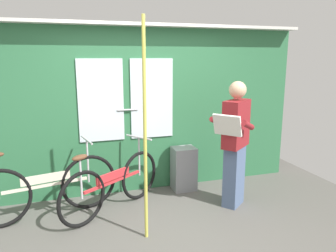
{
  "coord_description": "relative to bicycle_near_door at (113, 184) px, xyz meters",
  "views": [
    {
      "loc": [
        -1.0,
        -3.08,
        1.89
      ],
      "look_at": [
        0.18,
        0.66,
        1.06
      ],
      "focal_mm": 34.84,
      "sensor_mm": 36.0,
      "label": 1
    }
  ],
  "objects": [
    {
      "name": "train_door_wall",
      "position": [
        0.5,
        0.6,
        0.86
      ],
      "size": [
        4.68,
        0.28,
        2.33
      ],
      "color": "#2D6B42",
      "rests_on": "ground_plane"
    },
    {
      "name": "bicycle_near_door",
      "position": [
        0.0,
        0.0,
        0.0
      ],
      "size": [
        1.35,
        0.96,
        0.87
      ],
      "rotation": [
        0.0,
        0.0,
        0.61
      ],
      "color": "black",
      "rests_on": "ground_plane"
    },
    {
      "name": "ground_plane",
      "position": [
        0.51,
        -0.74,
        -0.37
      ],
      "size": [
        5.68,
        4.29,
        0.04
      ],
      "primitive_type": "cube",
      "color": "#56544F"
    },
    {
      "name": "trash_bin_by_wall",
      "position": [
        1.08,
        0.39,
        -0.04
      ],
      "size": [
        0.33,
        0.28,
        0.63
      ],
      "primitive_type": "cube",
      "color": "gray",
      "rests_on": "ground_plane"
    },
    {
      "name": "bicycle_leaning_behind",
      "position": [
        -0.78,
        0.07,
        0.02
      ],
      "size": [
        1.68,
        0.53,
        0.91
      ],
      "rotation": [
        0.0,
        0.0,
        0.21
      ],
      "color": "black",
      "rests_on": "ground_plane"
    },
    {
      "name": "passenger_reading_newspaper",
      "position": [
        1.51,
        -0.3,
        0.49
      ],
      "size": [
        0.61,
        0.58,
        1.61
      ],
      "rotation": [
        0.0,
        0.0,
        3.82
      ],
      "color": "slate",
      "rests_on": "ground_plane"
    },
    {
      "name": "handrail_pole",
      "position": [
        0.25,
        -0.71,
        0.79
      ],
      "size": [
        0.04,
        0.04,
        2.29
      ],
      "primitive_type": "cylinder",
      "color": "#C6C14C",
      "rests_on": "ground_plane"
    }
  ]
}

